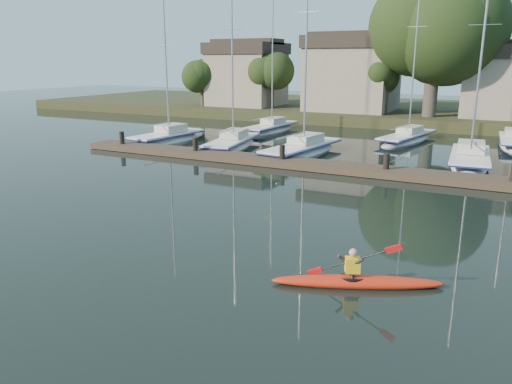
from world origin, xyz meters
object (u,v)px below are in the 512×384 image
at_px(sailboat_2, 302,157).
at_px(kayak, 357,279).
at_px(sailboat_3, 469,168).
at_px(sailboat_5, 271,133).
at_px(dock, 331,167).
at_px(sailboat_6, 407,143).
at_px(sailboat_1, 232,150).
at_px(sailboat_0, 168,144).

bearing_deg(sailboat_2, kayak, -56.32).
height_order(sailboat_3, sailboat_5, sailboat_5).
bearing_deg(dock, sailboat_6, 81.94).
bearing_deg(dock, sailboat_1, 154.95).
bearing_deg(sailboat_6, sailboat_1, -129.13).
xyz_separation_m(sailboat_3, sailboat_5, (-16.43, 7.41, 0.03)).
xyz_separation_m(kayak, sailboat_1, (-13.96, 17.73, -0.37)).
distance_m(dock, sailboat_3, 8.52).
bearing_deg(sailboat_2, sailboat_1, -173.62).
distance_m(sailboat_0, sailboat_3, 20.99).
distance_m(sailboat_2, sailboat_6, 9.97).
relative_size(sailboat_1, sailboat_6, 0.96).
xyz_separation_m(sailboat_2, sailboat_3, (10.05, 1.30, -0.01)).
bearing_deg(sailboat_6, sailboat_0, -140.59).
xyz_separation_m(sailboat_2, sailboat_5, (-6.38, 8.71, 0.02)).
bearing_deg(kayak, sailboat_2, 92.46).
bearing_deg(sailboat_3, sailboat_6, 120.55).
relative_size(kayak, dock, 0.13).
relative_size(sailboat_3, sailboat_6, 0.96).
distance_m(kayak, sailboat_1, 22.56).
height_order(kayak, sailboat_0, sailboat_0).
height_order(dock, sailboat_1, sailboat_1).
bearing_deg(sailboat_0, kayak, -36.49).
bearing_deg(sailboat_1, kayak, -61.33).
height_order(dock, sailboat_5, sailboat_5).
height_order(sailboat_0, sailboat_3, sailboat_3).
distance_m(dock, sailboat_1, 9.53).
distance_m(kayak, sailboat_5, 30.33).
height_order(kayak, sailboat_5, sailboat_5).
distance_m(sailboat_0, sailboat_1, 5.62).
height_order(sailboat_1, sailboat_6, sailboat_6).
height_order(sailboat_2, sailboat_6, sailboat_2).
bearing_deg(sailboat_1, sailboat_0, 169.83).
height_order(sailboat_0, sailboat_6, sailboat_6).
bearing_deg(sailboat_5, sailboat_1, -79.03).
xyz_separation_m(kayak, sailboat_2, (-8.67, 17.62, -0.37)).
xyz_separation_m(dock, sailboat_2, (-3.34, 3.93, -0.39)).
bearing_deg(dock, sailboat_2, 130.35).
bearing_deg(sailboat_5, sailboat_2, -50.06).
bearing_deg(sailboat_1, sailboat_2, -10.66).
relative_size(kayak, sailboat_2, 0.30).
distance_m(kayak, sailboat_3, 18.98).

